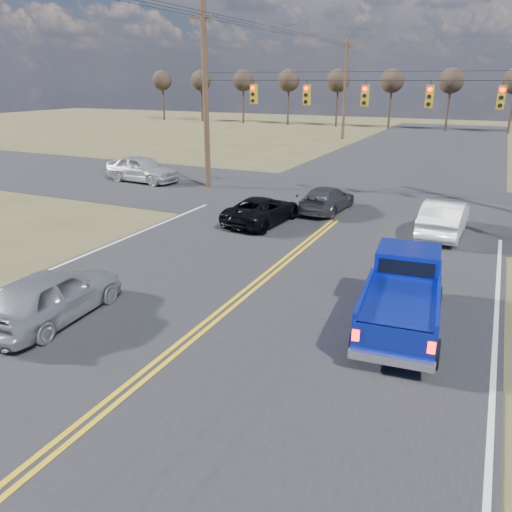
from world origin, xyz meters
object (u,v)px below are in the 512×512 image
at_px(cross_car_west, 142,169).
at_px(silver_suv, 53,295).
at_px(black_suv, 262,210).
at_px(pickup_truck, 403,296).
at_px(white_car_queue, 444,218).
at_px(dgrey_car_queue, 327,199).

bearing_deg(cross_car_west, silver_suv, -144.71).
bearing_deg(silver_suv, black_suv, -99.13).
distance_m(pickup_truck, white_car_queue, 9.02).
xyz_separation_m(silver_suv, white_car_queue, (8.43, 12.53, 0.02)).
distance_m(dgrey_car_queue, cross_car_west, 12.79).
relative_size(pickup_truck, black_suv, 1.15).
bearing_deg(cross_car_west, white_car_queue, -97.21).
bearing_deg(dgrey_car_queue, cross_car_west, -6.45).
relative_size(pickup_truck, dgrey_car_queue, 1.19).
height_order(black_suv, white_car_queue, white_car_queue).
xyz_separation_m(silver_suv, black_suv, (1.01, 10.92, -0.11)).
bearing_deg(white_car_queue, cross_car_west, -10.03).
distance_m(silver_suv, black_suv, 10.97).
distance_m(pickup_truck, silver_suv, 9.07).
height_order(white_car_queue, cross_car_west, cross_car_west).
bearing_deg(dgrey_car_queue, silver_suv, 81.45).
relative_size(silver_suv, black_suv, 0.96).
xyz_separation_m(black_suv, white_car_queue, (7.42, 1.61, 0.13)).
xyz_separation_m(pickup_truck, white_car_queue, (0.07, 9.02, -0.15)).
height_order(silver_suv, black_suv, silver_suv).
bearing_deg(black_suv, pickup_truck, 139.77).
relative_size(black_suv, dgrey_car_queue, 1.04).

